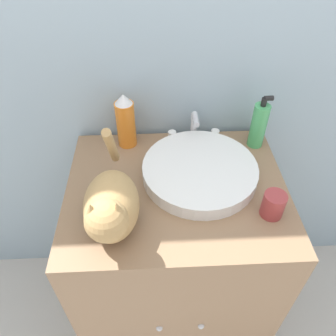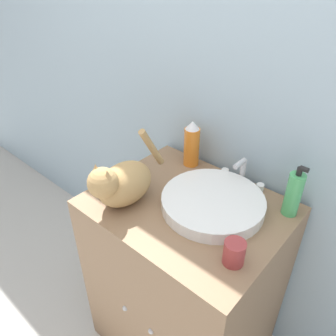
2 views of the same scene
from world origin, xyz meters
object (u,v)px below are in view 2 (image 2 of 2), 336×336
at_px(cat, 122,183).
at_px(soap_bottle, 294,194).
at_px(spray_bottle, 192,144).
at_px(cup, 234,253).

height_order(cat, soap_bottle, cat).
bearing_deg(cat, spray_bottle, 175.70).
xyz_separation_m(cat, soap_bottle, (0.51, 0.37, -0.01)).
distance_m(spray_bottle, cup, 0.59).
distance_m(cat, cup, 0.48).
bearing_deg(cat, soap_bottle, 124.86).
relative_size(soap_bottle, spray_bottle, 0.99).
relative_size(spray_bottle, cup, 2.57).
bearing_deg(cat, cup, 92.53).
height_order(spray_bottle, cup, spray_bottle).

